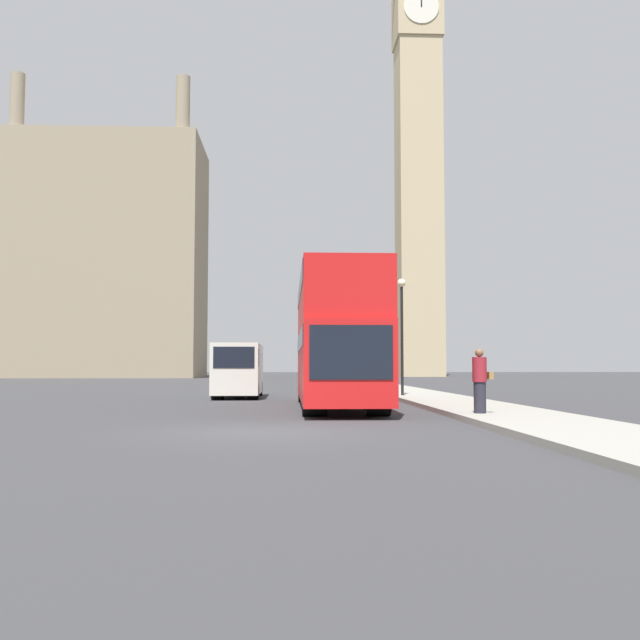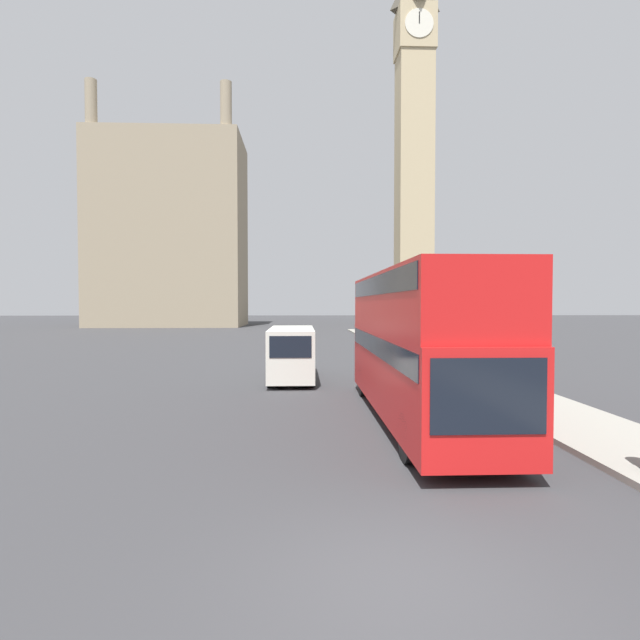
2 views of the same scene
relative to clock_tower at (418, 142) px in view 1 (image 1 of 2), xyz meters
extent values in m
plane|color=#333335|center=(-18.20, -79.38, -31.97)|extent=(300.00, 300.00, 0.00)
cube|color=gray|center=(-11.63, -79.38, -31.89)|extent=(3.13, 120.00, 0.15)
cube|color=tan|center=(0.00, 0.00, -9.09)|extent=(5.76, 5.76, 45.76)
cube|color=tan|center=(0.00, 0.00, 17.52)|extent=(6.22, 6.22, 7.44)
cylinder|color=silver|center=(0.00, -3.17, 17.52)|extent=(4.72, 0.12, 4.72)
cube|color=black|center=(0.00, -3.25, 18.34)|extent=(0.16, 0.06, 1.89)
cube|color=gray|center=(-40.08, -5.01, -17.20)|extent=(22.91, 13.98, 29.54)
cylinder|color=gray|center=(-49.82, -10.96, 0.82)|extent=(1.68, 1.68, 6.50)
cylinder|color=gray|center=(-30.34, -10.96, 0.82)|extent=(1.68, 1.68, 6.50)
cube|color=red|center=(-15.99, -70.78, -30.49)|extent=(2.46, 11.30, 2.35)
cube|color=red|center=(-15.99, -70.78, -28.45)|extent=(2.46, 11.07, 1.72)
cube|color=black|center=(-15.99, -70.78, -29.74)|extent=(2.50, 10.84, 0.55)
cube|color=black|center=(-15.99, -70.78, -27.97)|extent=(2.50, 10.62, 0.55)
cube|color=black|center=(-15.99, -76.44, -30.21)|extent=(2.17, 0.03, 1.41)
cylinder|color=black|center=(-16.87, -74.73, -31.42)|extent=(0.69, 1.10, 1.10)
cylinder|color=black|center=(-15.10, -74.73, -31.42)|extent=(0.69, 1.10, 1.10)
cylinder|color=black|center=(-16.87, -66.83, -31.42)|extent=(0.69, 1.10, 1.10)
cylinder|color=black|center=(-15.10, -66.83, -31.42)|extent=(0.69, 1.10, 1.10)
cube|color=silver|center=(-19.83, -62.80, -30.69)|extent=(1.97, 5.67, 2.17)
cube|color=black|center=(-19.83, -65.65, -30.21)|extent=(1.67, 0.02, 0.87)
cube|color=black|center=(-19.83, -64.65, -30.21)|extent=(2.00, 1.02, 0.69)
cylinder|color=black|center=(-20.57, -64.73, -31.61)|extent=(0.49, 0.71, 0.71)
cylinder|color=black|center=(-19.10, -64.73, -31.61)|extent=(0.49, 0.71, 0.71)
cylinder|color=black|center=(-20.57, -60.88, -31.61)|extent=(0.49, 0.71, 0.71)
cylinder|color=black|center=(-19.10, -60.88, -31.61)|extent=(0.49, 0.71, 0.71)
cylinder|color=#23232D|center=(-12.50, -75.91, -31.40)|extent=(0.32, 0.32, 0.83)
cylinder|color=maroon|center=(-12.50, -75.91, -30.65)|extent=(0.38, 0.38, 0.66)
sphere|color=brown|center=(-12.50, -75.91, -30.21)|extent=(0.23, 0.23, 0.23)
cube|color=olive|center=(-12.20, -75.91, -30.82)|extent=(0.12, 0.24, 0.20)
cylinder|color=black|center=(-12.69, -64.14, -29.47)|extent=(0.12, 0.12, 4.69)
sphere|color=beige|center=(-12.69, -64.14, -26.95)|extent=(0.36, 0.36, 0.36)
camera|label=1|loc=(-17.59, -94.78, -30.56)|focal=40.00mm
camera|label=2|loc=(-19.42, -85.39, -28.52)|focal=28.00mm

